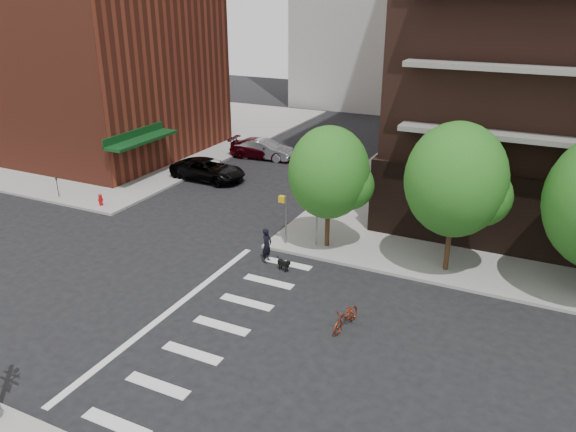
{
  "coord_description": "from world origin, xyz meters",
  "views": [
    {
      "loc": [
        13.62,
        -15.83,
        12.34
      ],
      "look_at": [
        3.0,
        6.0,
        2.5
      ],
      "focal_mm": 35.0,
      "sensor_mm": 36.0,
      "label": 1
    }
  ],
  "objects_px": {
    "fire_hydrant": "(100,199)",
    "parked_car_maroon": "(262,149)",
    "dog_walker": "(267,245)",
    "parked_car_black": "(208,170)",
    "scooter": "(346,317)",
    "parked_car_silver": "(265,149)"
  },
  "relations": [
    {
      "from": "parked_car_black",
      "to": "dog_walker",
      "type": "xyz_separation_m",
      "value": [
        9.57,
        -9.37,
        0.12
      ]
    },
    {
      "from": "parked_car_black",
      "to": "parked_car_maroon",
      "type": "height_order",
      "value": "parked_car_maroon"
    },
    {
      "from": "parked_car_black",
      "to": "fire_hydrant",
      "type": "bearing_deg",
      "value": 160.62
    },
    {
      "from": "fire_hydrant",
      "to": "parked_car_maroon",
      "type": "xyz_separation_m",
      "value": [
        3.64,
        13.86,
        0.2
      ]
    },
    {
      "from": "fire_hydrant",
      "to": "scooter",
      "type": "relative_size",
      "value": 0.39
    },
    {
      "from": "fire_hydrant",
      "to": "parked_car_black",
      "type": "height_order",
      "value": "parked_car_black"
    },
    {
      "from": "parked_car_maroon",
      "to": "scooter",
      "type": "xyz_separation_m",
      "value": [
        14.31,
        -19.61,
        -0.26
      ]
    },
    {
      "from": "parked_car_maroon",
      "to": "dog_walker",
      "type": "xyz_separation_m",
      "value": [
        8.83,
        -15.87,
        0.11
      ]
    },
    {
      "from": "parked_car_black",
      "to": "dog_walker",
      "type": "bearing_deg",
      "value": -132.33
    },
    {
      "from": "parked_car_maroon",
      "to": "parked_car_black",
      "type": "bearing_deg",
      "value": 167.62
    },
    {
      "from": "parked_car_silver",
      "to": "scooter",
      "type": "height_order",
      "value": "parked_car_silver"
    },
    {
      "from": "fire_hydrant",
      "to": "parked_car_maroon",
      "type": "bearing_deg",
      "value": 75.29
    },
    {
      "from": "parked_car_black",
      "to": "scooter",
      "type": "xyz_separation_m",
      "value": [
        15.05,
        -13.12,
        -0.25
      ]
    },
    {
      "from": "parked_car_silver",
      "to": "parked_car_black",
      "type": "bearing_deg",
      "value": 167.95
    },
    {
      "from": "parked_car_black",
      "to": "scooter",
      "type": "height_order",
      "value": "parked_car_black"
    },
    {
      "from": "dog_walker",
      "to": "scooter",
      "type": "bearing_deg",
      "value": -120.73
    },
    {
      "from": "parked_car_silver",
      "to": "scooter",
      "type": "relative_size",
      "value": 2.46
    },
    {
      "from": "scooter",
      "to": "dog_walker",
      "type": "bearing_deg",
      "value": 153.48
    },
    {
      "from": "fire_hydrant",
      "to": "parked_car_maroon",
      "type": "distance_m",
      "value": 14.33
    },
    {
      "from": "fire_hydrant",
      "to": "parked_car_maroon",
      "type": "relative_size",
      "value": 0.14
    },
    {
      "from": "parked_car_black",
      "to": "parked_car_silver",
      "type": "height_order",
      "value": "parked_car_silver"
    },
    {
      "from": "fire_hydrant",
      "to": "dog_walker",
      "type": "xyz_separation_m",
      "value": [
        12.47,
        -2.01,
        0.31
      ]
    }
  ]
}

